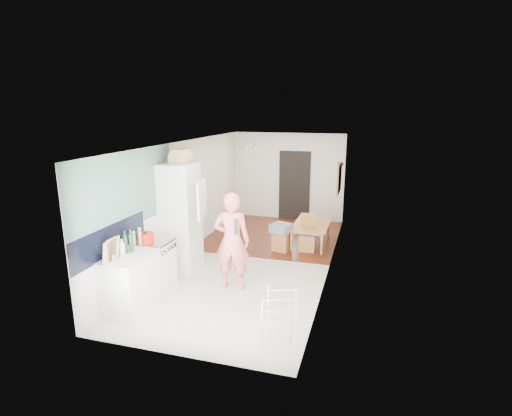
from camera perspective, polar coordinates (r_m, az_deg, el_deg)
The scene contains 32 objects.
room_shell at distance 8.24m, azimuth -0.44°, elevation 0.53°, with size 3.20×7.00×2.50m, color white, non-canonical shape.
floor at distance 8.62m, azimuth -0.42°, elevation -7.57°, with size 3.20×7.00×0.01m, color beige.
wood_floor_overlay at distance 10.30m, azimuth 2.55°, elevation -3.86°, with size 3.20×3.30×0.01m, color #632B14.
sage_wall_panel at distance 7.01m, azimuth -17.89°, elevation 2.43°, with size 0.02×3.00×1.30m, color slate.
tile_splashback at distance 6.75m, azimuth -20.00°, elevation -4.34°, with size 0.02×1.90×0.50m, color black.
doorway_recess at distance 11.55m, azimuth 5.51°, elevation 3.17°, with size 0.90×0.04×2.00m, color black.
base_cabinet at distance 6.84m, azimuth -17.52°, elevation -10.34°, with size 0.60×0.90×0.86m, color silver.
worktop at distance 6.67m, azimuth -17.82°, elevation -6.74°, with size 0.62×0.92×0.06m, color beige.
range_cooker at distance 7.42m, azimuth -14.32°, elevation -8.08°, with size 0.60×0.60×0.88m, color silver.
cooker_top at distance 7.26m, azimuth -14.54°, elevation -4.71°, with size 0.60×0.60×0.04m, color #B2B2B4.
fridge_housing at distance 8.04m, azimuth -10.75°, elevation -1.35°, with size 0.66×0.66×2.15m, color silver.
fridge_door at distance 7.41m, azimuth -7.76°, elevation 1.23°, with size 0.56×0.04×0.70m, color silver.
fridge_interior at distance 7.80m, azimuth -8.88°, elevation 1.84°, with size 0.02×0.52×0.66m, color white.
pinboard at distance 9.73m, azimuth 11.82°, elevation 4.16°, with size 0.03×0.90×0.70m, color #B27F55.
pinboard_frame at distance 9.73m, azimuth 11.73°, elevation 4.16°, with size 0.01×0.94×0.74m, color #AA7A3F.
wall_sconce at distance 10.35m, azimuth 11.96°, elevation 5.85°, with size 0.18×0.18×0.16m, color maroon.
person at distance 7.08m, azimuth -3.49°, elevation -3.49°, with size 0.77×0.50×2.10m, color #EF7368.
dining_table at distance 9.63m, azimuth 8.04°, elevation -3.94°, with size 1.26×0.70×0.44m, color #AA7A3F.
dining_chair at distance 9.15m, azimuth 7.35°, elevation -3.57°, with size 0.36×0.36×0.85m, color #AA7A3F, non-canonical shape.
stool at distance 9.15m, azimuth 3.70°, elevation -4.73°, with size 0.36×0.36×0.47m, color #AA7A3F, non-canonical shape.
grey_drape at distance 9.01m, azimuth 3.61°, elevation -2.85°, with size 0.41×0.41×0.18m, color gray.
drying_rack at distance 5.58m, azimuth 3.37°, elevation -15.87°, with size 0.41×0.37×0.81m, color silver, non-canonical shape.
bread_bin at distance 7.81m, azimuth -10.69°, elevation 7.01°, with size 0.39×0.37×0.20m, color tan, non-canonical shape.
red_casserole at distance 7.19m, azimuth -15.45°, elevation -4.10°, with size 0.28×0.28×0.16m, color red.
steel_pan at distance 6.55m, azimuth -20.02°, elevation -6.55°, with size 0.21×0.21×0.10m, color #B2B2B4.
held_bottle at distance 6.87m, azimuth -2.90°, elevation -2.73°, with size 0.06×0.06×0.27m, color #1A3D21.
bottle_a at distance 6.76m, azimuth -17.41°, elevation -4.80°, with size 0.07×0.07×0.30m, color #1A3D21.
bottle_b at distance 6.75m, azimuth -18.14°, elevation -4.90°, with size 0.07×0.07×0.30m, color #1A3D21.
bottle_c at distance 6.65m, azimuth -18.58°, elevation -5.59°, with size 0.09×0.09×0.22m, color silver.
pepper_mill_front at distance 7.10m, azimuth -16.26°, elevation -4.09°, with size 0.06×0.06×0.24m, color tan.
pepper_mill_back at distance 7.03m, azimuth -17.05°, elevation -4.44°, with size 0.06×0.06×0.21m, color tan.
chopping_boards at distance 6.39m, azimuth -20.00°, elevation -5.73°, with size 0.04×0.28×0.38m, color tan, non-canonical shape.
Camera 1 is at (2.31, -7.66, 3.20)m, focal length 28.00 mm.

